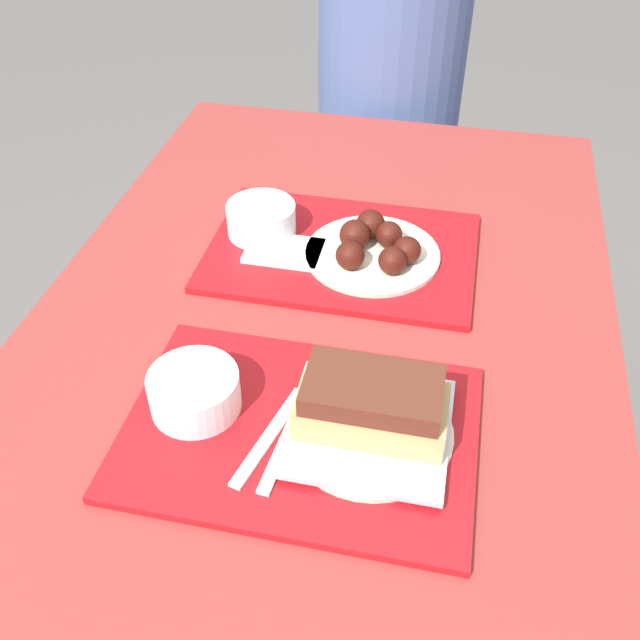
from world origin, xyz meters
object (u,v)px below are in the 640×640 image
Objects in this scene: wings_plate_far at (374,247)px; brisket_sandwich_plate at (371,413)px; tray_far at (340,251)px; person_seated_across at (391,68)px; tray_near at (300,431)px; bowl_coleslaw_near at (194,390)px; bowl_coleslaw_far at (261,218)px.

brisket_sandwich_plate is at bearing -81.80° from wings_plate_far.
wings_plate_far reaches higher than tray_far.
person_seated_across is at bearing 91.30° from tray_far.
bowl_coleslaw_near is at bearing 176.53° from tray_near.
bowl_coleslaw_near is at bearing -86.46° from bowl_coleslaw_far.
person_seated_across reaches higher than tray_far.
bowl_coleslaw_near is 0.41m from wings_plate_far.
bowl_coleslaw_near is 0.23m from brisket_sandwich_plate.
bowl_coleslaw_near is at bearing -115.04° from wings_plate_far.
wings_plate_far is at bearing -9.14° from bowl_coleslaw_far.
bowl_coleslaw_far is at bearing 170.86° from wings_plate_far.
brisket_sandwich_plate is 1.13m from person_seated_across.
wings_plate_far is at bearing 84.91° from tray_near.
brisket_sandwich_plate is (0.23, 0.00, 0.01)m from bowl_coleslaw_near.
person_seated_across is (0.12, 0.72, -0.01)m from bowl_coleslaw_far.
bowl_coleslaw_far is (-0.25, 0.40, -0.01)m from brisket_sandwich_plate.
wings_plate_far is (0.06, -0.01, 0.03)m from tray_far.
tray_near is 3.77× the size of bowl_coleslaw_near.
tray_near is 1.99× the size of wings_plate_far.
bowl_coleslaw_far is 0.16× the size of person_seated_across.
person_seated_across is at bearing 85.01° from bowl_coleslaw_near.
bowl_coleslaw_far is at bearing 93.54° from bowl_coleslaw_near.
bowl_coleslaw_near is at bearing -94.99° from person_seated_across.
bowl_coleslaw_far is 0.73m from person_seated_across.
tray_near is at bearing -173.45° from brisket_sandwich_plate.
tray_far is 3.77× the size of bowl_coleslaw_far.
tray_far is at bearing 73.28° from bowl_coleslaw_near.
tray_far is at bearing 106.27° from brisket_sandwich_plate.
tray_near is at bearing -87.92° from person_seated_across.
tray_far is 0.15m from bowl_coleslaw_far.
wings_plate_far reaches higher than tray_near.
tray_far is 0.07m from wings_plate_far.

